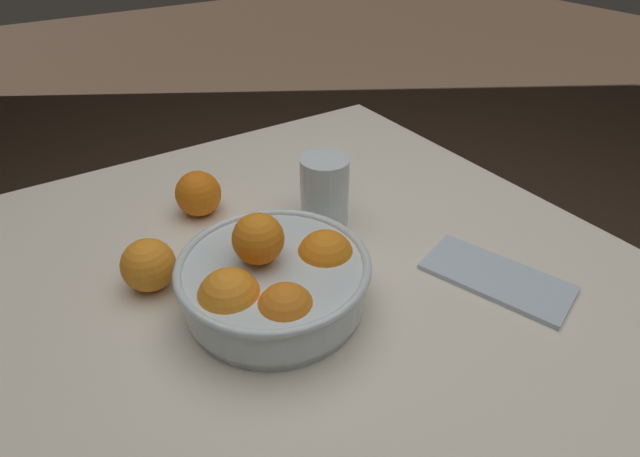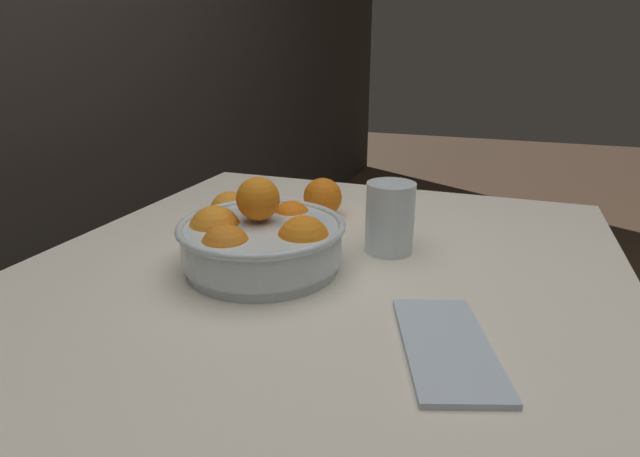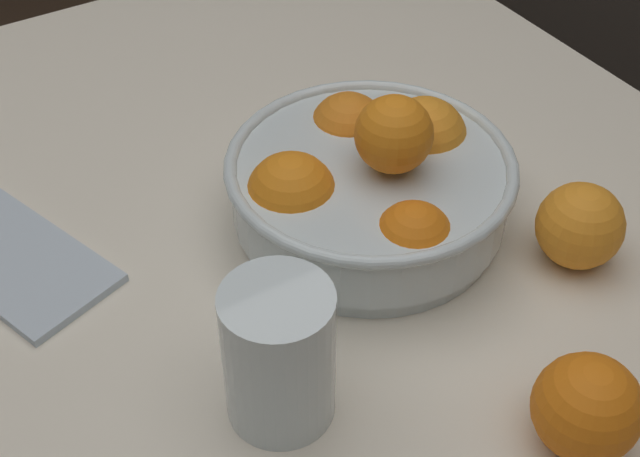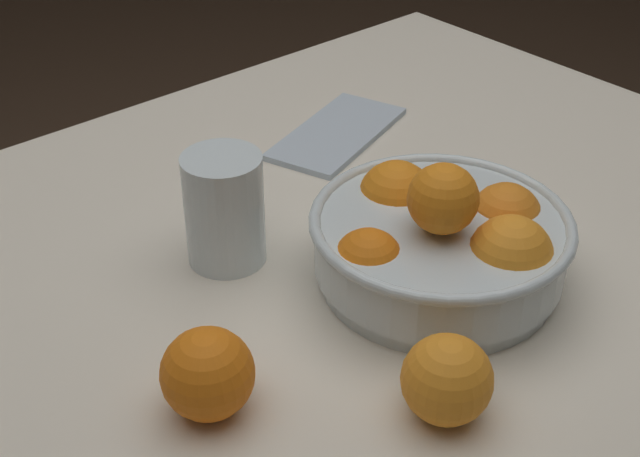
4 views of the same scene
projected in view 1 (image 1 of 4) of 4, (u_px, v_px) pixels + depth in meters
dining_table at (326, 324)px, 0.79m from camera, size 1.10×0.95×0.77m
fruit_bowl at (273, 277)px, 0.68m from camera, size 0.26×0.26×0.14m
juice_glass at (325, 194)px, 0.85m from camera, size 0.08×0.08×0.12m
orange_loose_near_bowl at (198, 194)px, 0.88m from camera, size 0.08×0.08×0.08m
orange_loose_front at (148, 265)px, 0.72m from camera, size 0.08×0.08×0.08m
napkin at (496, 277)px, 0.75m from camera, size 0.23×0.16×0.01m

